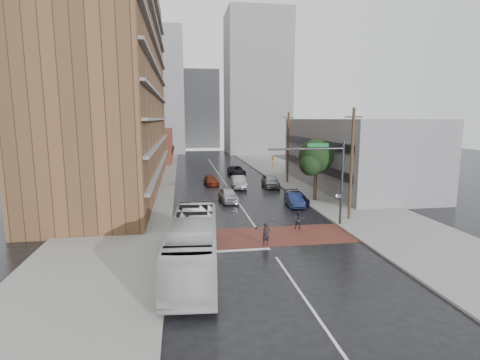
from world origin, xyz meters
name	(u,v)px	position (x,y,z in m)	size (l,w,h in m)	color
ground	(263,239)	(0.00, 0.00, 0.00)	(160.00, 160.00, 0.00)	black
crosswalk	(262,236)	(0.00, 0.50, 0.01)	(14.00, 5.00, 0.02)	maroon
sidewalk_west	(142,185)	(-11.50, 25.00, 0.07)	(9.00, 90.00, 0.15)	gray
sidewalk_east	(303,181)	(11.50, 25.00, 0.07)	(9.00, 90.00, 0.15)	gray
apartment_block	(116,79)	(-14.00, 24.00, 14.00)	(10.00, 44.00, 28.00)	brown
storefront_west	(153,145)	(-12.00, 54.00, 3.50)	(8.00, 16.00, 7.00)	brown
building_east	(352,153)	(16.50, 20.00, 4.50)	(11.00, 26.00, 9.00)	gray
distant_tower_west	(150,92)	(-14.00, 78.00, 16.00)	(18.00, 16.00, 32.00)	gray
distant_tower_east	(257,84)	(14.00, 72.00, 18.00)	(16.00, 14.00, 36.00)	gray
distant_tower_center	(199,109)	(0.00, 95.00, 12.00)	(12.00, 10.00, 24.00)	gray
street_tree	(316,159)	(8.52, 12.03, 4.73)	(4.20, 4.10, 6.90)	#332319
signal_mast	(326,171)	(5.85, 2.50, 4.73)	(6.50, 0.30, 7.20)	#2D2D33
utility_pole_near	(351,164)	(8.80, 4.00, 5.14)	(1.60, 0.26, 10.00)	#473321
utility_pole_far	(288,147)	(8.80, 24.00, 5.14)	(1.60, 0.26, 10.00)	#473321
transit_bus	(193,245)	(-5.45, -5.29, 1.62)	(2.73, 11.67, 3.25)	#BABABC
pedestrian_a	(266,234)	(-0.11, -1.50, 0.82)	(0.60, 0.39, 1.63)	black
pedestrian_b	(299,220)	(3.43, 1.92, 0.79)	(0.76, 0.59, 1.57)	black
car_travel_a	(228,195)	(-1.06, 13.22, 0.75)	(1.78, 4.42, 1.51)	#B1B4B9
car_travel_b	(239,182)	(1.34, 21.00, 0.82)	(1.73, 4.96, 1.64)	#979A9E
car_travel_c	(211,180)	(-2.05, 24.20, 0.60)	(1.67, 4.10, 1.19)	maroon
suv_travel	(237,171)	(2.71, 32.35, 0.74)	(2.46, 5.33, 1.48)	black
car_parked_near	(294,200)	(5.52, 10.00, 0.69)	(1.47, 4.21, 1.39)	#152049
car_parked_mid	(297,197)	(6.30, 11.43, 0.60)	(1.69, 4.16, 1.21)	black
car_parked_far	(270,181)	(5.66, 21.25, 0.83)	(1.95, 4.85, 1.65)	#929499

